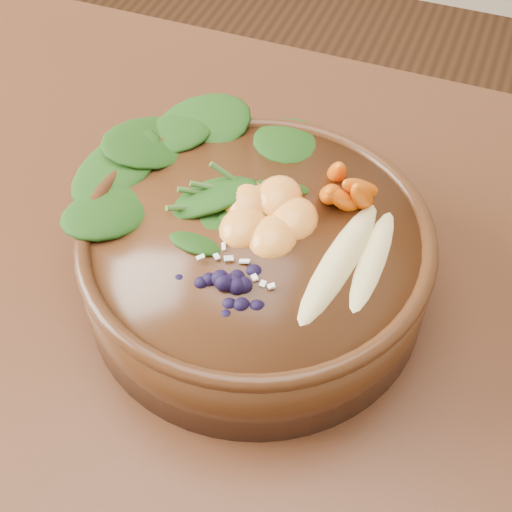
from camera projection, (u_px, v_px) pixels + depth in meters
The scene contains 8 objects.
dining_table at pixel (126, 334), 0.77m from camera, with size 1.60×0.90×0.75m.
stoneware_bowl at pixel (256, 263), 0.66m from camera, with size 0.32×0.32×0.09m, color #402210.
kale_heap at pixel (237, 151), 0.66m from camera, with size 0.21×0.19×0.05m, color #1E4612, non-canonical shape.
carrot_cluster at pixel (354, 153), 0.63m from camera, with size 0.07×0.07×0.09m, color orange, non-canonical shape.
banana_halves at pixel (358, 249), 0.59m from camera, with size 0.07×0.18×0.03m.
mandarin_cluster at pixel (267, 204), 0.63m from camera, with size 0.09×0.10×0.03m, color orange, non-canonical shape.
blueberry_pile at pixel (226, 269), 0.57m from camera, with size 0.15×0.11×0.04m, color black, non-canonical shape.
coconut_flakes at pixel (248, 246), 0.61m from camera, with size 0.10×0.08×0.01m, color white, non-canonical shape.
Camera 1 is at (0.29, -0.36, 1.30)m, focal length 50.00 mm.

